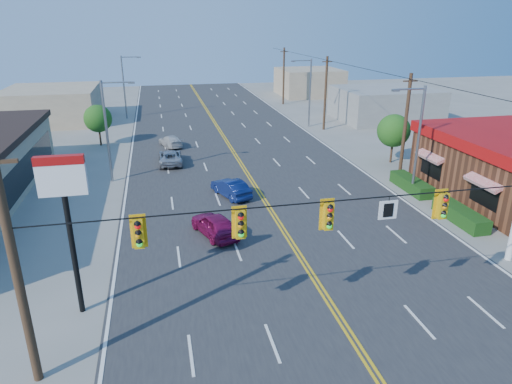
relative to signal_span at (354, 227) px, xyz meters
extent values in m
plane|color=gray|center=(0.12, 0.00, -4.89)|extent=(160.00, 160.00, 0.00)
cube|color=#2D2D30|center=(0.12, 20.00, -4.86)|extent=(20.00, 120.00, 0.06)
cylinder|color=#47301E|center=(-11.88, 0.00, -0.39)|extent=(0.32, 0.32, 9.00)
cylinder|color=black|center=(0.12, 0.00, 1.11)|extent=(24.00, 0.05, 0.05)
cube|color=white|center=(1.32, 0.00, 0.56)|extent=(0.75, 0.04, 0.75)
cube|color=#D89E0C|center=(-7.88, 0.00, 0.54)|extent=(0.55, 0.34, 1.25)
cube|color=#D89E0C|center=(-4.38, 0.00, 0.54)|extent=(0.55, 0.34, 1.25)
cube|color=#D89E0C|center=(-1.08, 0.00, 0.54)|extent=(0.55, 0.34, 1.25)
cube|color=#D89E0C|center=(3.62, 0.00, 0.54)|extent=(0.55, 0.34, 1.25)
cube|color=#194214|center=(11.62, 12.00, -4.44)|extent=(1.20, 9.00, 0.90)
cylinder|color=black|center=(-10.88, 4.00, -1.89)|extent=(0.24, 0.24, 6.00)
cube|color=white|center=(-10.88, 4.00, 1.31)|extent=(1.90, 0.30, 1.30)
cylinder|color=gray|center=(11.12, 14.00, -0.89)|extent=(0.20, 0.20, 8.00)
cylinder|color=gray|center=(10.02, 14.00, 2.91)|extent=(2.20, 0.12, 0.12)
cube|color=gray|center=(8.92, 14.00, 2.86)|extent=(0.50, 0.25, 0.15)
cylinder|color=gray|center=(11.12, 38.00, -0.89)|extent=(0.20, 0.20, 8.00)
cylinder|color=gray|center=(10.02, 38.00, 2.91)|extent=(2.20, 0.12, 0.12)
cube|color=gray|center=(8.92, 38.00, 2.86)|extent=(0.50, 0.25, 0.15)
cylinder|color=gray|center=(-10.88, 22.00, -0.89)|extent=(0.20, 0.20, 8.00)
cylinder|color=gray|center=(-9.78, 22.00, 2.91)|extent=(2.20, 0.12, 0.12)
cube|color=gray|center=(-8.68, 22.00, 2.86)|extent=(0.50, 0.25, 0.15)
cylinder|color=gray|center=(-10.88, 48.00, -0.89)|extent=(0.20, 0.20, 8.00)
cylinder|color=gray|center=(-9.78, 48.00, 2.91)|extent=(2.20, 0.12, 0.12)
cube|color=gray|center=(-8.68, 48.00, 2.86)|extent=(0.50, 0.25, 0.15)
cylinder|color=#47301E|center=(12.32, 18.00, -0.69)|extent=(0.28, 0.28, 8.40)
cylinder|color=#47301E|center=(12.32, 36.00, -0.69)|extent=(0.28, 0.28, 8.40)
cylinder|color=#47301E|center=(12.32, 54.00, -0.69)|extent=(0.28, 0.28, 8.40)
cylinder|color=#47301E|center=(13.62, 22.00, -3.84)|extent=(0.20, 0.20, 2.10)
sphere|color=#235B19|center=(13.62, 22.00, -1.95)|extent=(2.94, 2.94, 2.94)
cylinder|color=#47301E|center=(-12.88, 34.00, -3.89)|extent=(0.20, 0.20, 2.00)
sphere|color=#235B19|center=(-12.88, 34.00, -2.09)|extent=(2.80, 2.80, 2.80)
cube|color=gray|center=(22.12, 40.00, -2.89)|extent=(12.00, 10.00, 4.00)
cube|color=tan|center=(-19.88, 48.00, -2.79)|extent=(11.00, 12.00, 4.20)
cube|color=tan|center=(19.12, 62.00, -2.69)|extent=(10.00, 10.00, 4.40)
imported|color=maroon|center=(-4.08, 10.27, -4.20)|extent=(2.87, 4.34, 1.37)
imported|color=#0E1C54|center=(-2.09, 16.46, -4.24)|extent=(2.65, 4.16, 1.30)
imported|color=#B9B9B9|center=(-5.81, 31.77, -4.32)|extent=(2.66, 4.17, 1.12)
imported|color=#A5A5AA|center=(-6.09, 25.66, -4.27)|extent=(2.11, 4.46, 1.23)
camera|label=1|loc=(-6.97, -14.47, 7.29)|focal=32.00mm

